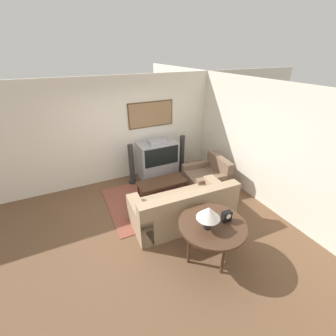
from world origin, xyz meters
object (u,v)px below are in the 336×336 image
object	(u,v)px
speaker_tower_right	(182,155)
console_table	(212,227)
table_lamp	(209,213)
mantel_clock	(227,216)
tv	(158,160)
armchair	(207,178)
speaker_tower_left	(132,165)
couch	(183,209)
coffee_table	(162,183)

from	to	relation	value
speaker_tower_right	console_table	bearing A→B (deg)	-109.87
table_lamp	mantel_clock	xyz separation A→B (m)	(0.37, -0.00, -0.20)
tv	table_lamp	distance (m)	3.08
tv	armchair	size ratio (longest dim) A/B	1.07
armchair	mantel_clock	distance (m)	2.27
armchair	console_table	world-z (taller)	armchair
speaker_tower_left	speaker_tower_right	distance (m)	1.50
couch	mantel_clock	world-z (taller)	mantel_clock
armchair	table_lamp	xyz separation A→B (m)	(-1.38, -1.95, 0.78)
tv	console_table	xyz separation A→B (m)	(-0.31, -2.96, 0.16)
coffee_table	armchair	bearing A→B (deg)	-7.84
console_table	mantel_clock	world-z (taller)	mantel_clock
tv	speaker_tower_right	distance (m)	0.75
armchair	speaker_tower_left	size ratio (longest dim) A/B	0.94
armchair	mantel_clock	size ratio (longest dim) A/B	5.71
tv	couch	size ratio (longest dim) A/B	0.53
couch	speaker_tower_right	bearing A→B (deg)	-116.10
couch	coffee_table	world-z (taller)	couch
couch	console_table	world-z (taller)	couch
tv	speaker_tower_left	distance (m)	0.75
tv	coffee_table	world-z (taller)	tv
couch	speaker_tower_left	world-z (taller)	speaker_tower_left
coffee_table	console_table	size ratio (longest dim) A/B	1.07
couch	armchair	size ratio (longest dim) A/B	2.03
coffee_table	table_lamp	distance (m)	2.23
mantel_clock	speaker_tower_right	distance (m)	3.11
armchair	speaker_tower_left	world-z (taller)	speaker_tower_left
console_table	speaker_tower_left	size ratio (longest dim) A/B	0.99
coffee_table	table_lamp	world-z (taller)	table_lamp
tv	coffee_table	xyz separation A→B (m)	(-0.28, -0.89, -0.18)
mantel_clock	table_lamp	bearing A→B (deg)	179.85
mantel_clock	speaker_tower_right	xyz separation A→B (m)	(0.83, 2.98, -0.31)
console_table	speaker_tower_right	distance (m)	3.13
mantel_clock	speaker_tower_left	bearing A→B (deg)	102.68
mantel_clock	couch	bearing A→B (deg)	100.30
table_lamp	console_table	bearing A→B (deg)	15.05
console_table	table_lamp	distance (m)	0.39
tv	speaker_tower_right	size ratio (longest dim) A/B	1.01
couch	mantel_clock	distance (m)	1.20
speaker_tower_left	speaker_tower_right	world-z (taller)	same
coffee_table	mantel_clock	xyz separation A→B (m)	(0.20, -2.12, 0.49)
speaker_tower_left	speaker_tower_right	bearing A→B (deg)	0.00
mantel_clock	tv	bearing A→B (deg)	88.48
tv	couch	distance (m)	1.97
couch	speaker_tower_left	xyz separation A→B (m)	(-0.48, 1.92, 0.22)
console_table	table_lamp	bearing A→B (deg)	-164.95
couch	table_lamp	xyz separation A→B (m)	(-0.17, -1.06, 0.73)
tv	console_table	size ratio (longest dim) A/B	1.02
tv	speaker_tower_left	bearing A→B (deg)	-178.45
tv	console_table	distance (m)	2.99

